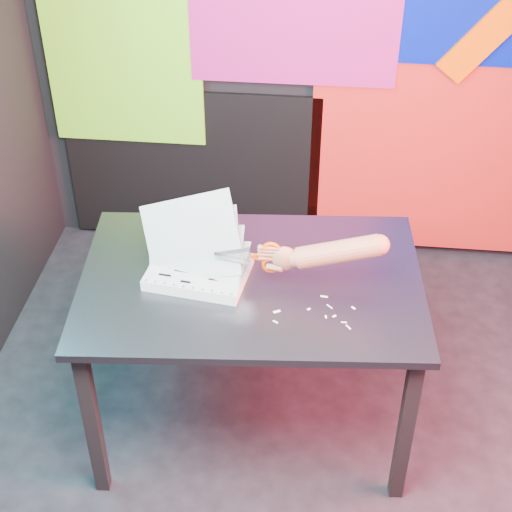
# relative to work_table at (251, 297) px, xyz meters

# --- Properties ---
(room) EXTENTS (3.01, 3.01, 2.71)m
(room) POSITION_rel_work_table_xyz_m (0.31, -0.23, 0.69)
(room) COLOR black
(room) RESTS_ON ground
(backdrop) EXTENTS (2.88, 0.05, 2.08)m
(backdrop) POSITION_rel_work_table_xyz_m (0.37, 1.23, 0.29)
(backdrop) COLOR red
(backdrop) RESTS_ON ground
(work_table) EXTENTS (1.30, 0.92, 0.75)m
(work_table) POSITION_rel_work_table_xyz_m (0.00, 0.00, 0.00)
(work_table) COLOR #272525
(work_table) RESTS_ON ground
(printout_stack) EXTENTS (0.42, 0.30, 0.34)m
(printout_stack) POSITION_rel_work_table_xyz_m (-0.19, -0.00, 0.12)
(printout_stack) COLOR white
(printout_stack) RESTS_ON work_table
(scissors) EXTENTS (0.23, 0.01, 0.13)m
(scissors) POSITION_rel_work_table_xyz_m (0.06, -0.04, 0.22)
(scissors) COLOR silver
(scissors) RESTS_ON printout_stack
(hand_forearm) EXTENTS (0.43, 0.08, 0.17)m
(hand_forearm) POSITION_rel_work_table_xyz_m (0.27, -0.04, 0.26)
(hand_forearm) COLOR #B75C3B
(hand_forearm) RESTS_ON work_table
(paper_clippings) EXTENTS (0.28, 0.17, 0.00)m
(paper_clippings) POSITION_rel_work_table_xyz_m (0.25, -0.16, 0.09)
(paper_clippings) COLOR white
(paper_clippings) RESTS_ON work_table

